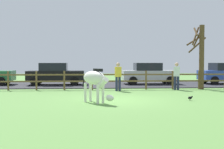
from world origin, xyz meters
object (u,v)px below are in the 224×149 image
object	(u,v)px
zebra	(95,80)
crow_on_grass	(190,98)
bare_tree	(201,54)
parked_car_black	(55,74)
parked_car_silver	(149,73)
visitor_right_of_tree	(177,75)
visitor_left_of_tree	(118,75)

from	to	relation	value
zebra	crow_on_grass	xyz separation A→B (m)	(4.13, 0.43, -0.80)
bare_tree	zebra	bearing A→B (deg)	-138.39
crow_on_grass	parked_car_black	bearing A→B (deg)	127.58
bare_tree	parked_car_black	xyz separation A→B (m)	(-9.32, 3.51, -1.33)
parked_car_black	crow_on_grass	bearing A→B (deg)	-52.42
parked_car_black	parked_car_silver	bearing A→B (deg)	2.35
bare_tree	visitor_right_of_tree	bearing A→B (deg)	-162.48
visitor_right_of_tree	parked_car_silver	bearing A→B (deg)	100.97
crow_on_grass	parked_car_silver	xyz separation A→B (m)	(-0.04, 9.21, 0.72)
parked_car_silver	visitor_left_of_tree	xyz separation A→B (m)	(-2.71, -4.67, 0.06)
parked_car_silver	parked_car_black	size ratio (longest dim) A/B	1.00
parked_car_black	visitor_right_of_tree	xyz separation A→B (m)	(7.66, -4.03, 0.06)
bare_tree	zebra	size ratio (longest dim) A/B	2.48
parked_car_silver	bare_tree	bearing A→B (deg)	-56.69
zebra	crow_on_grass	world-z (taller)	zebra
crow_on_grass	visitor_right_of_tree	size ratio (longest dim) A/B	0.13
bare_tree	visitor_left_of_tree	distance (m)	5.43
zebra	visitor_right_of_tree	distance (m)	7.25
parked_car_black	visitor_left_of_tree	world-z (taller)	visitor_left_of_tree
zebra	crow_on_grass	size ratio (longest dim) A/B	7.41
parked_car_black	bare_tree	bearing A→B (deg)	-20.64
parked_car_silver	visitor_right_of_tree	bearing A→B (deg)	-79.03
zebra	visitor_right_of_tree	xyz separation A→B (m)	(4.92, 5.32, -0.02)
visitor_left_of_tree	bare_tree	bearing A→B (deg)	9.61
zebra	bare_tree	bearing A→B (deg)	41.61
parked_car_silver	visitor_right_of_tree	xyz separation A→B (m)	(0.84, -4.31, 0.06)
visitor_right_of_tree	zebra	bearing A→B (deg)	-132.78
parked_car_black	visitor_left_of_tree	bearing A→B (deg)	-46.85
parked_car_black	visitor_left_of_tree	xyz separation A→B (m)	(4.12, -4.39, 0.06)
visitor_left_of_tree	visitor_right_of_tree	world-z (taller)	same
parked_car_silver	visitor_right_of_tree	size ratio (longest dim) A/B	2.45
zebra	parked_car_silver	bearing A→B (deg)	67.01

